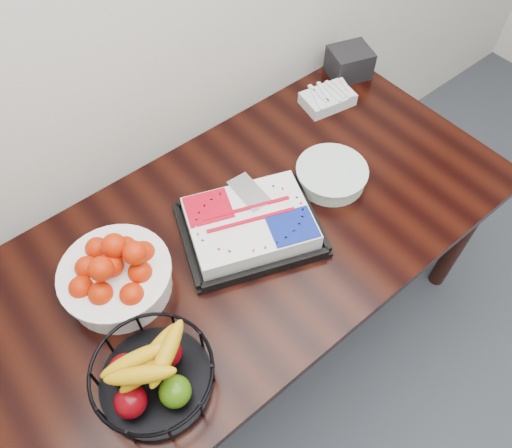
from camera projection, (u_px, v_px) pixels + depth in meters
table at (250, 244)px, 1.67m from camera, size 1.80×0.90×0.75m
cake_tray at (250, 225)px, 1.56m from camera, size 0.52×0.47×0.09m
tangerine_bowl at (115, 273)px, 1.41m from camera, size 0.32×0.32×0.20m
fruit_basket at (153, 375)px, 1.26m from camera, size 0.31×0.31×0.17m
plate_stack at (331, 175)px, 1.70m from camera, size 0.24×0.24×0.06m
fork_bag at (328, 98)px, 1.93m from camera, size 0.21×0.16×0.06m
napkin_box at (349, 62)px, 2.01m from camera, size 0.19×0.18×0.11m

